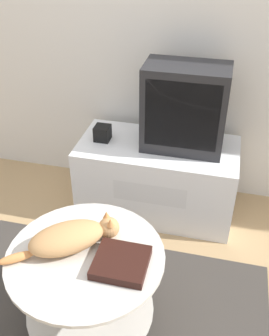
% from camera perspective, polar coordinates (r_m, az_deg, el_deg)
% --- Properties ---
extents(ground_plane, '(12.00, 12.00, 0.00)m').
position_cam_1_polar(ground_plane, '(2.20, -5.38, -20.99)').
color(ground_plane, tan).
extents(wall_back, '(8.00, 0.05, 2.60)m').
position_cam_1_polar(wall_back, '(2.56, 2.82, 22.96)').
color(wall_back, silver).
rests_on(wall_back, ground_plane).
extents(rug, '(1.74, 1.11, 0.02)m').
position_cam_1_polar(rug, '(2.19, -5.40, -20.84)').
color(rug, '#3D3833').
rests_on(rug, ground_plane).
extents(tv_stand, '(1.02, 0.51, 0.51)m').
position_cam_1_polar(tv_stand, '(2.65, 3.26, -1.43)').
color(tv_stand, white).
rests_on(tv_stand, ground_plane).
extents(tv, '(0.50, 0.28, 0.53)m').
position_cam_1_polar(tv, '(2.39, 7.29, 8.59)').
color(tv, '#232326').
rests_on(tv, tv_stand).
extents(speaker, '(0.10, 0.10, 0.10)m').
position_cam_1_polar(speaker, '(2.56, -4.68, 5.08)').
color(speaker, black).
rests_on(speaker, tv_stand).
extents(coffee_table, '(0.71, 0.71, 0.49)m').
position_cam_1_polar(coffee_table, '(1.93, -6.81, -16.13)').
color(coffee_table, '#B2B2B7').
rests_on(coffee_table, rug).
extents(dvd_box, '(0.23, 0.22, 0.04)m').
position_cam_1_polar(dvd_box, '(1.72, -1.96, -13.53)').
color(dvd_box, black).
rests_on(dvd_box, coffee_table).
extents(cat, '(0.47, 0.37, 0.12)m').
position_cam_1_polar(cat, '(1.80, -9.24, -9.87)').
color(cat, tan).
rests_on(cat, coffee_table).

